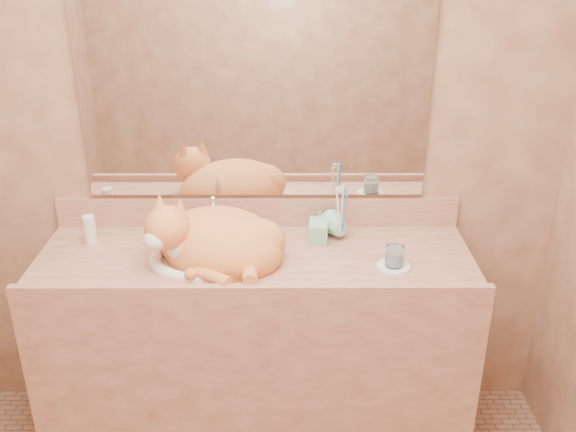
{
  "coord_description": "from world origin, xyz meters",
  "views": [
    {
      "loc": [
        0.12,
        -1.35,
        1.96
      ],
      "look_at": [
        0.12,
        0.7,
        1.02
      ],
      "focal_mm": 40.0,
      "sensor_mm": 36.0,
      "label": 1
    }
  ],
  "objects_px": {
    "sink_basin": "(209,242)",
    "cat": "(213,239)",
    "toothbrush_cup": "(341,231)",
    "water_glass": "(394,256)",
    "soap_dispenser": "(318,226)",
    "vanity_counter": "(257,351)"
  },
  "relations": [
    {
      "from": "vanity_counter",
      "to": "sink_basin",
      "type": "relative_size",
      "value": 3.69
    },
    {
      "from": "vanity_counter",
      "to": "toothbrush_cup",
      "type": "xyz_separation_m",
      "value": [
        0.32,
        0.12,
        0.47
      ]
    },
    {
      "from": "sink_basin",
      "to": "cat",
      "type": "relative_size",
      "value": 0.91
    },
    {
      "from": "sink_basin",
      "to": "toothbrush_cup",
      "type": "bearing_deg",
      "value": 13.24
    },
    {
      "from": "sink_basin",
      "to": "cat",
      "type": "distance_m",
      "value": 0.02
    },
    {
      "from": "vanity_counter",
      "to": "soap_dispenser",
      "type": "xyz_separation_m",
      "value": [
        0.23,
        0.09,
        0.51
      ]
    },
    {
      "from": "vanity_counter",
      "to": "water_glass",
      "type": "relative_size",
      "value": 20.74
    },
    {
      "from": "vanity_counter",
      "to": "sink_basin",
      "type": "xyz_separation_m",
      "value": [
        -0.16,
        -0.02,
        0.49
      ]
    },
    {
      "from": "toothbrush_cup",
      "to": "water_glass",
      "type": "bearing_deg",
      "value": -50.22
    },
    {
      "from": "toothbrush_cup",
      "to": "vanity_counter",
      "type": "bearing_deg",
      "value": -159.63
    },
    {
      "from": "vanity_counter",
      "to": "sink_basin",
      "type": "height_order",
      "value": "sink_basin"
    },
    {
      "from": "toothbrush_cup",
      "to": "water_glass",
      "type": "xyz_separation_m",
      "value": [
        0.17,
        -0.21,
        0.0
      ]
    },
    {
      "from": "toothbrush_cup",
      "to": "water_glass",
      "type": "distance_m",
      "value": 0.27
    },
    {
      "from": "sink_basin",
      "to": "water_glass",
      "type": "xyz_separation_m",
      "value": [
        0.66,
        -0.07,
        -0.02
      ]
    },
    {
      "from": "soap_dispenser",
      "to": "water_glass",
      "type": "relative_size",
      "value": 2.1
    },
    {
      "from": "cat",
      "to": "sink_basin",
      "type": "bearing_deg",
      "value": -166.89
    },
    {
      "from": "cat",
      "to": "soap_dispenser",
      "type": "bearing_deg",
      "value": 41.22
    },
    {
      "from": "vanity_counter",
      "to": "cat",
      "type": "height_order",
      "value": "cat"
    },
    {
      "from": "cat",
      "to": "water_glass",
      "type": "distance_m",
      "value": 0.65
    },
    {
      "from": "soap_dispenser",
      "to": "sink_basin",
      "type": "bearing_deg",
      "value": -159.16
    },
    {
      "from": "vanity_counter",
      "to": "toothbrush_cup",
      "type": "distance_m",
      "value": 0.58
    },
    {
      "from": "vanity_counter",
      "to": "soap_dispenser",
      "type": "relative_size",
      "value": 9.86
    }
  ]
}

